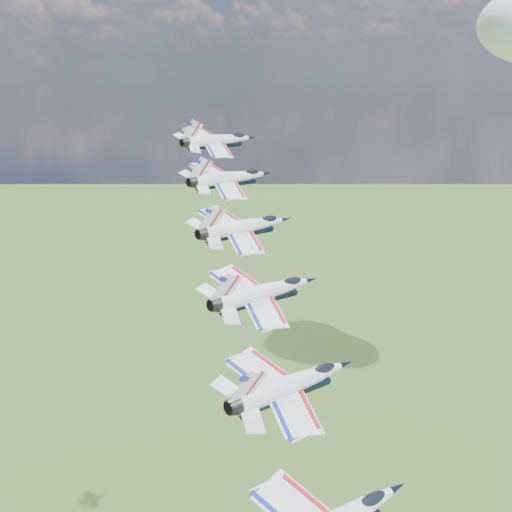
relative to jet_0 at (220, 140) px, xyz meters
The scene contains 5 objects.
jet_0 is the anchor object (origin of this frame).
jet_1 12.77m from the jet_0, 49.58° to the right, with size 9.21×13.64×4.07m, color silver, non-canonical shape.
jet_2 25.55m from the jet_0, 49.58° to the right, with size 9.21×13.64×4.07m, color white, non-canonical shape.
jet_3 38.32m from the jet_0, 49.58° to the right, with size 9.21×13.64×4.07m, color white, non-canonical shape.
jet_4 51.10m from the jet_0, 49.58° to the right, with size 9.21×13.64×4.07m, color silver, non-canonical shape.
Camera 1 is at (20.87, -52.07, 163.01)m, focal length 45.00 mm.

